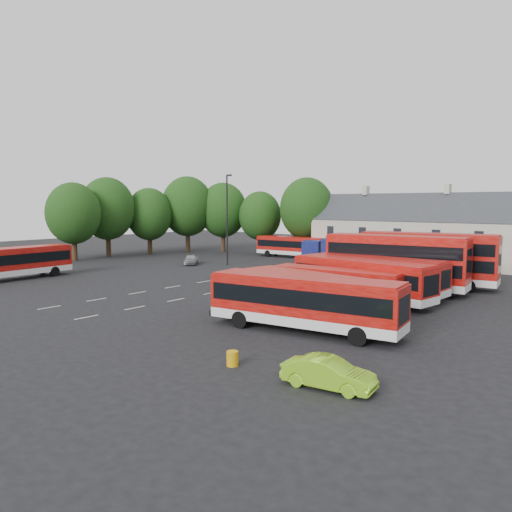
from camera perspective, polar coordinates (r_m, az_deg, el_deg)
The scene contains 18 objects.
ground at distance 48.25m, azimuth -7.70°, elevation -3.22°, with size 140.00×140.00×0.00m, color black.
lane_markings at distance 47.88m, azimuth -3.90°, elevation -3.24°, with size 5.15×33.80×0.01m.
treeline at distance 76.02m, azimuth -7.64°, elevation 5.19°, with size 29.92×32.59×12.01m.
terrace_houses at distance 65.82m, azimuth 20.91°, elevation 2.28°, with size 35.70×7.13×10.06m.
bus_row_a at distance 30.05m, azimuth 5.54°, elevation -4.90°, with size 12.15×4.41×3.36m.
bus_row_b at distance 31.97m, azimuth 6.82°, elevation -4.42°, with size 11.59×4.18×3.20m.
bus_row_c at distance 37.76m, azimuth 9.07°, elevation -3.18°, with size 10.21×3.03×2.85m.
bus_row_d at distance 39.90m, azimuth 11.93°, elevation -2.32°, with size 12.05×4.30×3.34m.
bus_row_e at distance 42.90m, azimuth 13.68°, elevation -1.85°, with size 11.63×3.30×3.25m.
bus_dd_south at distance 45.18m, azimuth 15.66°, elevation -0.41°, with size 12.28×4.09×4.94m.
bus_dd_north at distance 48.73m, azimuth 18.99°, elevation -0.03°, with size 12.42×4.40×4.98m.
bus_west at distance 56.17m, azimuth -25.92°, elevation -0.46°, with size 3.40×11.67×3.26m.
bus_north at distance 71.51m, azimuth 4.08°, elevation 1.26°, with size 10.70×3.17×2.99m.
box_truck at distance 59.84m, azimuth 9.40°, elevation 0.47°, with size 8.50×5.49×3.57m.
silver_car at distance 63.79m, azimuth -7.42°, elevation -0.36°, with size 1.58×3.92×1.34m, color #A6A8AE.
lime_car at distance 21.55m, azimuth 8.28°, elevation -13.12°, with size 1.37×3.93×1.30m, color #8FDA21.
grit_bin at distance 24.21m, azimuth -2.71°, elevation -11.62°, with size 0.57×0.57×0.71m, color #D0970C.
lamppost at distance 62.55m, azimuth -3.30°, elevation 4.47°, with size 0.79×0.41×11.29m.
Camera 1 is at (35.08, -32.23, 7.68)m, focal length 35.00 mm.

